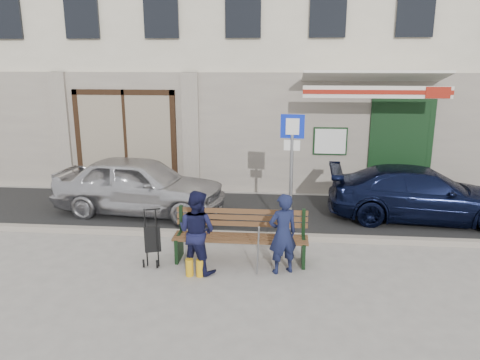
# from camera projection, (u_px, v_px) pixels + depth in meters

# --- Properties ---
(ground) EXTENTS (80.00, 80.00, 0.00)m
(ground) POSITION_uv_depth(u_px,v_px,m) (218.00, 270.00, 8.11)
(ground) COLOR #9E9991
(ground) RESTS_ON ground
(asphalt_lane) EXTENTS (60.00, 3.20, 0.01)m
(asphalt_lane) POSITION_uv_depth(u_px,v_px,m) (236.00, 212.00, 11.10)
(asphalt_lane) COLOR #282828
(asphalt_lane) RESTS_ON ground
(curb) EXTENTS (60.00, 0.18, 0.12)m
(curb) POSITION_uv_depth(u_px,v_px,m) (228.00, 235.00, 9.54)
(curb) COLOR #9E9384
(curb) RESTS_ON ground
(building) EXTENTS (20.00, 8.27, 10.00)m
(building) POSITION_uv_depth(u_px,v_px,m) (253.00, 12.00, 15.00)
(building) COLOR beige
(building) RESTS_ON ground
(car_silver) EXTENTS (4.15, 2.05, 1.36)m
(car_silver) POSITION_uv_depth(u_px,v_px,m) (140.00, 185.00, 10.94)
(car_silver) COLOR silver
(car_silver) RESTS_ON ground
(car_navy) EXTENTS (4.19, 1.90, 1.19)m
(car_navy) POSITION_uv_depth(u_px,v_px,m) (421.00, 194.00, 10.51)
(car_navy) COLOR black
(car_navy) RESTS_ON ground
(parking_sign) EXTENTS (0.46, 0.10, 2.51)m
(parking_sign) POSITION_uv_depth(u_px,v_px,m) (292.00, 157.00, 9.21)
(parking_sign) COLOR gray
(parking_sign) RESTS_ON ground
(bench) EXTENTS (2.40, 1.17, 0.98)m
(bench) POSITION_uv_depth(u_px,v_px,m) (238.00, 237.00, 8.35)
(bench) COLOR brown
(bench) RESTS_ON ground
(man) EXTENTS (0.60, 0.52, 1.40)m
(man) POSITION_uv_depth(u_px,v_px,m) (283.00, 234.00, 7.84)
(man) COLOR #151B3C
(man) RESTS_ON ground
(woman) EXTENTS (0.86, 0.78, 1.44)m
(woman) POSITION_uv_depth(u_px,v_px,m) (197.00, 232.00, 7.90)
(woman) COLOR #131535
(woman) RESTS_ON ground
(stroller) EXTENTS (0.35, 0.45, 0.98)m
(stroller) POSITION_uv_depth(u_px,v_px,m) (152.00, 240.00, 8.27)
(stroller) COLOR black
(stroller) RESTS_ON ground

